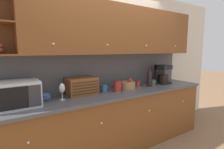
# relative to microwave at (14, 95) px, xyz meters

# --- Properties ---
(ground_plane) EXTENTS (24.00, 24.00, 0.00)m
(ground_plane) POSITION_rel_microwave_xyz_m (1.36, 0.28, -1.08)
(ground_plane) COLOR #896647
(wall_back) EXTENTS (5.82, 0.06, 2.60)m
(wall_back) POSITION_rel_microwave_xyz_m (1.36, 0.31, 0.22)
(wall_back) COLOR silver
(wall_back) RESTS_ON ground_plane
(counter_unit) EXTENTS (3.44, 0.64, 0.93)m
(counter_unit) POSITION_rel_microwave_xyz_m (1.36, -0.03, -0.61)
(counter_unit) COLOR brown
(counter_unit) RESTS_ON ground_plane
(backsplash_panel) EXTENTS (3.42, 0.01, 0.58)m
(backsplash_panel) POSITION_rel_microwave_xyz_m (1.36, 0.27, 0.14)
(backsplash_panel) COLOR #4C4C51
(backsplash_panel) RESTS_ON counter_unit
(upper_cabinets) EXTENTS (3.42, 0.36, 0.74)m
(upper_cabinets) POSITION_rel_microwave_xyz_m (1.53, 0.10, 0.80)
(upper_cabinets) COLOR brown
(upper_cabinets) RESTS_ON backsplash_panel
(microwave) EXTENTS (0.54, 0.38, 0.29)m
(microwave) POSITION_rel_microwave_xyz_m (0.00, 0.00, 0.00)
(microwave) COLOR silver
(microwave) RESTS_ON counter_unit
(bowl_stack_on_counter) EXTENTS (0.14, 0.14, 0.09)m
(bowl_stack_on_counter) POSITION_rel_microwave_xyz_m (0.36, 0.12, -0.10)
(bowl_stack_on_counter) COLOR #3D5B93
(bowl_stack_on_counter) RESTS_ON counter_unit
(wine_glass) EXTENTS (0.08, 0.08, 0.22)m
(wine_glass) POSITION_rel_microwave_xyz_m (0.55, -0.00, 0.00)
(wine_glass) COLOR silver
(wine_glass) RESTS_ON counter_unit
(bread_box) EXTENTS (0.42, 0.29, 0.25)m
(bread_box) POSITION_rel_microwave_xyz_m (0.86, 0.11, -0.02)
(bread_box) COLOR brown
(bread_box) RESTS_ON counter_unit
(mug_patterned_third) EXTENTS (0.10, 0.09, 0.10)m
(mug_patterned_third) POSITION_rel_microwave_xyz_m (1.23, 0.08, -0.10)
(mug_patterned_third) COLOR #38669E
(mug_patterned_third) RESTS_ON counter_unit
(storage_canister) EXTENTS (0.12, 0.12, 0.17)m
(storage_canister) POSITION_rel_microwave_xyz_m (1.41, -0.01, -0.06)
(storage_canister) COLOR #B22D28
(storage_canister) RESTS_ON counter_unit
(fruit_basket) EXTENTS (0.27, 0.27, 0.17)m
(fruit_basket) POSITION_rel_microwave_xyz_m (1.67, 0.07, -0.09)
(fruit_basket) COLOR #A87F4C
(fruit_basket) RESTS_ON counter_unit
(mug) EXTENTS (0.09, 0.08, 0.09)m
(mug) POSITION_rel_microwave_xyz_m (1.95, 0.12, -0.10)
(mug) COLOR #B73D38
(mug) RESTS_ON counter_unit
(wine_bottle) EXTENTS (0.08, 0.08, 0.34)m
(wine_bottle) POSITION_rel_microwave_xyz_m (2.10, -0.02, 0.01)
(wine_bottle) COLOR black
(wine_bottle) RESTS_ON counter_unit
(mug_blue_second) EXTENTS (0.09, 0.08, 0.09)m
(mug_blue_second) POSITION_rel_microwave_xyz_m (2.26, 0.04, -0.10)
(mug_blue_second) COLOR #4C845B
(mug_blue_second) RESTS_ON counter_unit
(coffee_maker) EXTENTS (0.24, 0.24, 0.36)m
(coffee_maker) POSITION_rel_microwave_xyz_m (2.51, 0.04, 0.03)
(coffee_maker) COLOR black
(coffee_maker) RESTS_ON counter_unit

